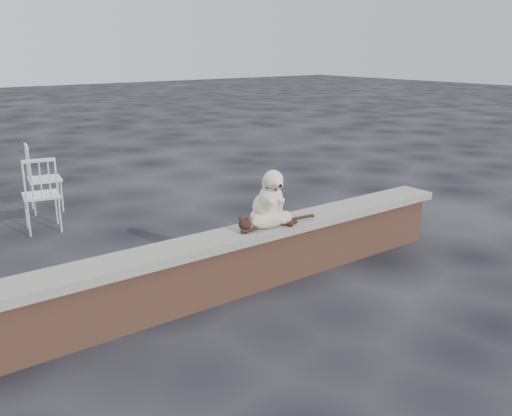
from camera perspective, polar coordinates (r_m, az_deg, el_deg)
ground at (r=5.04m, az=-6.20°, el=-9.79°), size 60.00×60.00×0.00m
brick_wall at (r=4.94m, az=-6.29°, el=-7.18°), size 6.00×0.30×0.50m
capstone at (r=4.83m, az=-6.39°, el=-4.02°), size 6.20×0.40×0.08m
dog at (r=5.27m, az=1.20°, el=1.39°), size 0.44×0.53×0.54m
cat at (r=5.17m, az=1.53°, el=-1.10°), size 1.02×0.43×0.17m
chair_c at (r=7.29m, az=-21.31°, el=1.37°), size 0.66×0.66×0.94m
chair_e at (r=8.17m, az=-20.97°, el=2.93°), size 0.65×0.65×0.94m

